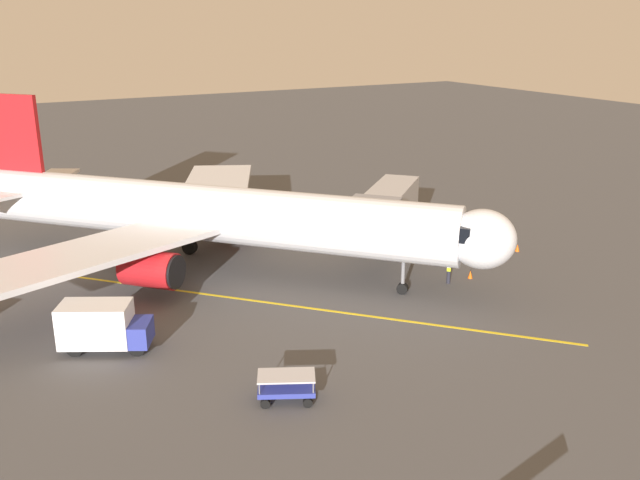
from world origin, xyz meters
name	(u,v)px	position (x,y,z in m)	size (l,w,h in m)	color
ground_plane	(211,271)	(0.00, 0.00, 0.00)	(220.00, 220.00, 0.00)	#4C4C4F
apron_lead_in_line	(245,299)	(-0.02, 5.75, 0.01)	(0.24, 40.00, 0.01)	yellow
airplane	(204,214)	(0.17, -0.46, 4.00)	(32.68, 33.43, 11.50)	silver
jet_bridge	(385,211)	(-11.42, 4.23, 3.76)	(9.75, 9.21, 5.40)	#B7B7BC
ground_crew_marshaller	(439,252)	(-14.60, 6.42, 0.89)	(0.30, 0.43, 1.71)	#23232D
ground_crew_wing_walker	(449,270)	(-12.84, 9.70, 0.89)	(0.46, 0.46, 1.71)	#23232D
ground_crew_loader	(360,243)	(-10.86, 1.94, 0.89)	(0.44, 0.47, 1.71)	#23232D
box_truck_portside	(104,326)	(9.03, 8.52, 1.39)	(4.98, 3.89, 2.62)	#2D3899
baggage_cart_rear_apron	(286,387)	(2.93, 17.53, 0.66)	(2.95, 2.43, 1.27)	#2D3899
safety_cone_nose_left	(470,274)	(-14.70, 9.72, 0.28)	(0.32, 0.32, 0.55)	#F2590F
safety_cone_nose_right	(517,248)	(-21.50, 7.13, 0.28)	(0.32, 0.32, 0.55)	#F2590F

